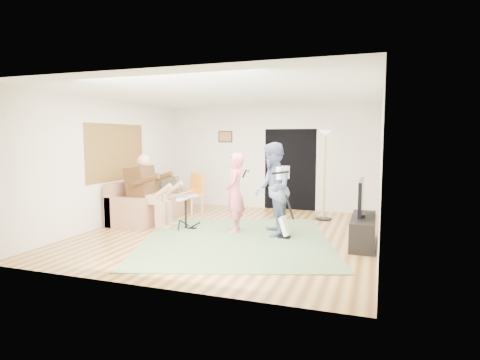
{
  "coord_description": "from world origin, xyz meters",
  "views": [
    {
      "loc": [
        2.71,
        -7.24,
        1.88
      ],
      "look_at": [
        0.1,
        0.3,
        1.03
      ],
      "focal_mm": 30.0,
      "sensor_mm": 36.0,
      "label": 1
    }
  ],
  "objects_px": {
    "guitarist": "(272,189)",
    "sofa": "(148,206)",
    "drum_kit": "(186,214)",
    "torchiere_lamp": "(325,159)",
    "television": "(361,197)",
    "singer": "(235,193)",
    "tv_cabinet": "(363,231)",
    "guitar_spare": "(285,226)",
    "dining_chair": "(193,199)"
  },
  "relations": [
    {
      "from": "guitarist",
      "to": "sofa",
      "type": "bearing_deg",
      "value": -119.52
    },
    {
      "from": "drum_kit",
      "to": "torchiere_lamp",
      "type": "bearing_deg",
      "value": 36.38
    },
    {
      "from": "torchiere_lamp",
      "to": "sofa",
      "type": "bearing_deg",
      "value": -162.22
    },
    {
      "from": "drum_kit",
      "to": "television",
      "type": "bearing_deg",
      "value": -1.67
    },
    {
      "from": "singer",
      "to": "tv_cabinet",
      "type": "xyz_separation_m",
      "value": [
        2.45,
        -0.18,
        -0.54
      ]
    },
    {
      "from": "drum_kit",
      "to": "tv_cabinet",
      "type": "xyz_separation_m",
      "value": [
        3.5,
        -0.1,
        -0.06
      ]
    },
    {
      "from": "sofa",
      "to": "guitar_spare",
      "type": "bearing_deg",
      "value": -12.62
    },
    {
      "from": "sofa",
      "to": "dining_chair",
      "type": "distance_m",
      "value": 1.18
    },
    {
      "from": "television",
      "to": "dining_chair",
      "type": "bearing_deg",
      "value": 157.17
    },
    {
      "from": "drum_kit",
      "to": "singer",
      "type": "height_order",
      "value": "singer"
    },
    {
      "from": "guitar_spare",
      "to": "torchiere_lamp",
      "type": "xyz_separation_m",
      "value": [
        0.46,
        2.0,
        1.17
      ]
    },
    {
      "from": "television",
      "to": "guitar_spare",
      "type": "bearing_deg",
      "value": -179.48
    },
    {
      "from": "guitarist",
      "to": "dining_chair",
      "type": "xyz_separation_m",
      "value": [
        -2.44,
        1.56,
        -0.54
      ]
    },
    {
      "from": "drum_kit",
      "to": "guitar_spare",
      "type": "xyz_separation_m",
      "value": [
        2.11,
        -0.11,
        -0.07
      ]
    },
    {
      "from": "dining_chair",
      "to": "tv_cabinet",
      "type": "bearing_deg",
      "value": -2.21
    },
    {
      "from": "sofa",
      "to": "dining_chair",
      "type": "xyz_separation_m",
      "value": [
        0.68,
        0.96,
        0.05
      ]
    },
    {
      "from": "guitarist",
      "to": "guitar_spare",
      "type": "height_order",
      "value": "guitarist"
    },
    {
      "from": "drum_kit",
      "to": "tv_cabinet",
      "type": "relative_size",
      "value": 0.51
    },
    {
      "from": "television",
      "to": "singer",
      "type": "bearing_deg",
      "value": 175.64
    },
    {
      "from": "sofa",
      "to": "guitar_spare",
      "type": "relative_size",
      "value": 2.7
    },
    {
      "from": "drum_kit",
      "to": "guitarist",
      "type": "height_order",
      "value": "guitarist"
    },
    {
      "from": "guitar_spare",
      "to": "torchiere_lamp",
      "type": "height_order",
      "value": "torchiere_lamp"
    },
    {
      "from": "guitar_spare",
      "to": "tv_cabinet",
      "type": "relative_size",
      "value": 0.59
    },
    {
      "from": "torchiere_lamp",
      "to": "tv_cabinet",
      "type": "distance_m",
      "value": 2.48
    },
    {
      "from": "guitar_spare",
      "to": "dining_chair",
      "type": "distance_m",
      "value": 3.23
    },
    {
      "from": "sofa",
      "to": "guitar_spare",
      "type": "xyz_separation_m",
      "value": [
        3.41,
        -0.76,
        -0.06
      ]
    },
    {
      "from": "guitarist",
      "to": "guitar_spare",
      "type": "bearing_deg",
      "value": 41.37
    },
    {
      "from": "guitarist",
      "to": "tv_cabinet",
      "type": "relative_size",
      "value": 1.28
    },
    {
      "from": "guitar_spare",
      "to": "television",
      "type": "xyz_separation_m",
      "value": [
        1.34,
        0.01,
        0.61
      ]
    },
    {
      "from": "singer",
      "to": "torchiere_lamp",
      "type": "xyz_separation_m",
      "value": [
        1.52,
        1.81,
        0.61
      ]
    },
    {
      "from": "sofa",
      "to": "drum_kit",
      "type": "relative_size",
      "value": 3.16
    },
    {
      "from": "guitar_spare",
      "to": "tv_cabinet",
      "type": "xyz_separation_m",
      "value": [
        1.39,
        0.01,
        0.01
      ]
    },
    {
      "from": "guitar_spare",
      "to": "television",
      "type": "relative_size",
      "value": 0.79
    },
    {
      "from": "tv_cabinet",
      "to": "television",
      "type": "height_order",
      "value": "television"
    },
    {
      "from": "guitarist",
      "to": "torchiere_lamp",
      "type": "bearing_deg",
      "value": 139.28
    },
    {
      "from": "sofa",
      "to": "dining_chair",
      "type": "relative_size",
      "value": 2.26
    },
    {
      "from": "drum_kit",
      "to": "tv_cabinet",
      "type": "distance_m",
      "value": 3.5
    },
    {
      "from": "television",
      "to": "torchiere_lamp",
      "type": "bearing_deg",
      "value": 113.99
    },
    {
      "from": "singer",
      "to": "guitar_spare",
      "type": "height_order",
      "value": "singer"
    },
    {
      "from": "drum_kit",
      "to": "singer",
      "type": "bearing_deg",
      "value": 4.51
    },
    {
      "from": "singer",
      "to": "tv_cabinet",
      "type": "relative_size",
      "value": 1.13
    },
    {
      "from": "guitarist",
      "to": "singer",
      "type": "bearing_deg",
      "value": -110.94
    },
    {
      "from": "torchiere_lamp",
      "to": "television",
      "type": "bearing_deg",
      "value": -66.01
    },
    {
      "from": "tv_cabinet",
      "to": "guitar_spare",
      "type": "bearing_deg",
      "value": -179.5
    },
    {
      "from": "torchiere_lamp",
      "to": "tv_cabinet",
      "type": "bearing_deg",
      "value": -64.82
    },
    {
      "from": "guitar_spare",
      "to": "tv_cabinet",
      "type": "bearing_deg",
      "value": 0.5
    },
    {
      "from": "drum_kit",
      "to": "guitarist",
      "type": "distance_m",
      "value": 1.91
    },
    {
      "from": "dining_chair",
      "to": "sofa",
      "type": "bearing_deg",
      "value": -104.68
    },
    {
      "from": "guitar_spare",
      "to": "torchiere_lamp",
      "type": "relative_size",
      "value": 0.41
    },
    {
      "from": "torchiere_lamp",
      "to": "tv_cabinet",
      "type": "relative_size",
      "value": 1.46
    }
  ]
}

